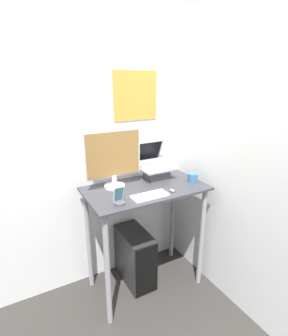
{
  "coord_description": "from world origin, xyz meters",
  "views": [
    {
      "loc": [
        -1.01,
        -1.52,
        1.89
      ],
      "look_at": [
        -0.02,
        0.29,
        1.19
      ],
      "focal_mm": 28.0,
      "sensor_mm": 36.0,
      "label": 1
    }
  ],
  "objects_px": {
    "mouse": "(172,190)",
    "computer_tower": "(135,257)",
    "laptop": "(155,169)",
    "cell_phone": "(119,200)",
    "monitor": "(113,159)",
    "keyboard": "(150,196)"
  },
  "relations": [
    {
      "from": "keyboard",
      "to": "computer_tower",
      "type": "height_order",
      "value": "keyboard"
    },
    {
      "from": "cell_phone",
      "to": "keyboard",
      "type": "bearing_deg",
      "value": 2.46
    },
    {
      "from": "monitor",
      "to": "mouse",
      "type": "height_order",
      "value": "monitor"
    },
    {
      "from": "laptop",
      "to": "keyboard",
      "type": "distance_m",
      "value": 0.45
    },
    {
      "from": "monitor",
      "to": "cell_phone",
      "type": "height_order",
      "value": "monitor"
    },
    {
      "from": "mouse",
      "to": "computer_tower",
      "type": "bearing_deg",
      "value": 127.23
    },
    {
      "from": "mouse",
      "to": "computer_tower",
      "type": "xyz_separation_m",
      "value": [
        -0.21,
        0.28,
        -0.76
      ]
    },
    {
      "from": "monitor",
      "to": "keyboard",
      "type": "relative_size",
      "value": 1.65
    },
    {
      "from": "cell_phone",
      "to": "computer_tower",
      "type": "bearing_deg",
      "value": 46.6
    },
    {
      "from": "cell_phone",
      "to": "computer_tower",
      "type": "relative_size",
      "value": 0.27
    },
    {
      "from": "mouse",
      "to": "computer_tower",
      "type": "height_order",
      "value": "mouse"
    },
    {
      "from": "laptop",
      "to": "monitor",
      "type": "xyz_separation_m",
      "value": [
        -0.43,
        -0.04,
        0.17
      ]
    },
    {
      "from": "laptop",
      "to": "cell_phone",
      "type": "height_order",
      "value": "laptop"
    },
    {
      "from": "keyboard",
      "to": "mouse",
      "type": "xyz_separation_m",
      "value": [
        0.21,
        -0.01,
        0.0
      ]
    },
    {
      "from": "monitor",
      "to": "keyboard",
      "type": "height_order",
      "value": "monitor"
    },
    {
      "from": "monitor",
      "to": "cell_phone",
      "type": "relative_size",
      "value": 3.49
    },
    {
      "from": "laptop",
      "to": "computer_tower",
      "type": "distance_m",
      "value": 0.88
    },
    {
      "from": "laptop",
      "to": "monitor",
      "type": "relative_size",
      "value": 0.69
    },
    {
      "from": "monitor",
      "to": "computer_tower",
      "type": "height_order",
      "value": "monitor"
    },
    {
      "from": "cell_phone",
      "to": "mouse",
      "type": "bearing_deg",
      "value": 0.58
    },
    {
      "from": "laptop",
      "to": "cell_phone",
      "type": "bearing_deg",
      "value": -145.11
    },
    {
      "from": "monitor",
      "to": "laptop",
      "type": "bearing_deg",
      "value": 5.59
    }
  ]
}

